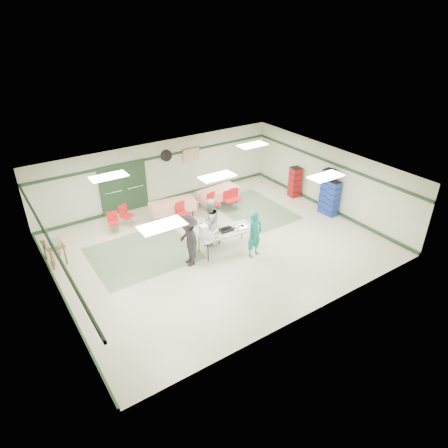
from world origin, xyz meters
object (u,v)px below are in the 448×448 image
volunteer_teal (255,234)px  volunteer_grey (209,222)px  volunteer_dark (188,241)px  office_printer (52,240)px  broom (50,244)px  dining_table_b (172,206)px  serving_table (226,232)px  crate_stack_blue_b (327,191)px  dining_table_a (218,193)px  chair_d (182,211)px  crate_stack_red (295,182)px  chair_c (235,196)px  chair_a (229,198)px  crate_stack_blue_a (333,199)px  chair_b (213,201)px  printer_table (53,246)px  chair_loose_a (125,213)px  chair_loose_b (113,220)px

volunteer_teal → volunteer_grey: volunteer_grey is taller
volunteer_dark → office_printer: 4.48m
volunteer_dark → broom: size_ratio=1.27×
volunteer_teal → dining_table_b: (-1.09, 3.98, -0.28)m
serving_table → crate_stack_blue_b: bearing=4.5°
dining_table_a → dining_table_b: 2.20m
chair_d → crate_stack_red: (5.44, -0.58, 0.13)m
dining_table_a → chair_c: size_ratio=2.19×
crate_stack_blue_b → chair_a: bearing=142.6°
volunteer_dark → crate_stack_blue_a: (6.60, -0.20, -0.16)m
dining_table_a → broom: (-7.03, -0.58, 0.18)m
serving_table → chair_b: size_ratio=2.24×
volunteer_grey → printer_table: size_ratio=1.96×
volunteer_dark → dining_table_b: (1.04, 3.19, -0.34)m
volunteer_dark → crate_stack_blue_b: size_ratio=0.96×
crate_stack_blue_a → printer_table: crate_stack_blue_a is taller
serving_table → chair_loose_a: (-2.29, 3.61, -0.17)m
chair_a → crate_stack_red: 3.26m
volunteer_grey → chair_a: size_ratio=2.14×
chair_d → chair_loose_a: 2.19m
volunteer_teal → chair_b: (0.47, 3.42, -0.27)m
volunteer_teal → crate_stack_blue_a: volunteer_teal is taller
volunteer_dark → chair_d: (1.15, 2.63, -0.35)m
printer_table → chair_a: bearing=-5.2°
chair_d → office_printer: (-4.86, -0.11, 0.36)m
volunteer_teal → volunteer_dark: volunteer_dark is taller
volunteer_teal → volunteer_grey: (-0.89, 1.47, 0.05)m
dining_table_b → chair_loose_b: bearing=179.8°
volunteer_grey → dining_table_b: size_ratio=0.97×
volunteer_grey → chair_b: volunteer_grey is taller
volunteer_teal → chair_loose_a: (-2.90, 4.45, -0.29)m
volunteer_teal → chair_a: 3.65m
volunteer_dark → office_printer: volunteer_dark is taller
chair_loose_b → crate_stack_blue_a: bearing=-12.5°
serving_table → chair_loose_b: bearing=133.3°
volunteer_teal → crate_stack_blue_b: crate_stack_blue_b is taller
dining_table_a → chair_loose_a: (-4.01, 0.48, -0.01)m
volunteer_teal → crate_stack_blue_b: bearing=1.7°
chair_a → crate_stack_blue_a: bearing=-29.8°
chair_a → broom: bearing=-168.4°
chair_c → chair_loose_b: chair_c is taller
chair_a → printer_table: size_ratio=0.92×
crate_stack_blue_b → broom: size_ratio=1.32×
chair_d → office_printer: office_printer is taller
serving_table → office_printer: 5.77m
chair_b → crate_stack_blue_b: bearing=-41.3°
serving_table → chair_b: bearing=70.4°
chair_d → serving_table: bearing=-89.5°
chair_a → chair_loose_b: bearing=-178.6°
dining_table_b → crate_stack_blue_b: bearing=-22.1°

